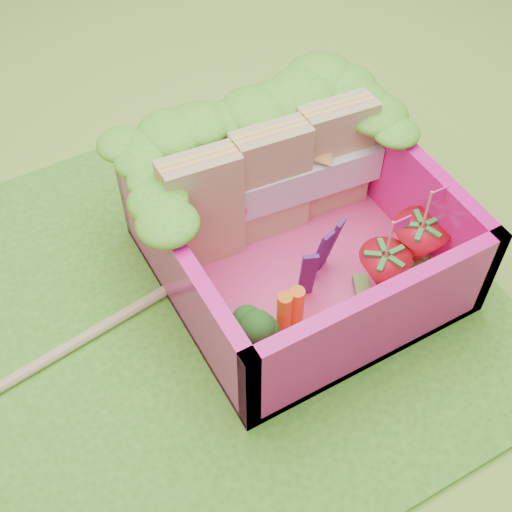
{
  "coord_description": "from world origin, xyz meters",
  "views": [
    {
      "loc": [
        -0.79,
        -1.87,
        2.88
      ],
      "look_at": [
        0.24,
        -0.04,
        0.28
      ],
      "focal_mm": 50.0,
      "sensor_mm": 36.0,
      "label": 1
    }
  ],
  "objects": [
    {
      "name": "chopsticks",
      "position": [
        -0.94,
        0.04,
        0.05
      ],
      "size": [
        2.45,
        0.4,
        0.05
      ],
      "color": "tan",
      "rests_on": "placemat"
    },
    {
      "name": "ground",
      "position": [
        0.0,
        0.0,
        0.0
      ],
      "size": [
        14.0,
        14.0,
        0.0
      ],
      "primitive_type": "plane",
      "color": "#84C838",
      "rests_on": "ground"
    },
    {
      "name": "strawberry_right",
      "position": [
        0.98,
        -0.33,
        0.22
      ],
      "size": [
        0.28,
        0.28,
        0.52
      ],
      "color": "red",
      "rests_on": "bento_floor"
    },
    {
      "name": "strawberry_left",
      "position": [
        0.74,
        -0.37,
        0.21
      ],
      "size": [
        0.25,
        0.25,
        0.49
      ],
      "color": "red",
      "rests_on": "bento_floor"
    },
    {
      "name": "broccoli",
      "position": [
        -0.0,
        -0.36,
        0.26
      ],
      "size": [
        0.3,
        0.3,
        0.26
      ],
      "color": "#5F8F45",
      "rests_on": "bento_floor"
    },
    {
      "name": "bento_floor",
      "position": [
        0.48,
        -0.04,
        0.06
      ],
      "size": [
        1.3,
        1.3,
        0.05
      ],
      "primitive_type": "cube",
      "color": "#EC3C82",
      "rests_on": "placemat"
    },
    {
      "name": "lettuce_ruffle",
      "position": [
        0.48,
        0.44,
        0.64
      ],
      "size": [
        1.43,
        0.83,
        0.11
      ],
      "color": "#3C8818",
      "rests_on": "bento_box"
    },
    {
      "name": "sandwich_stack",
      "position": [
        0.48,
        0.24,
        0.4
      ],
      "size": [
        1.18,
        0.29,
        0.65
      ],
      "color": "tan",
      "rests_on": "bento_floor"
    },
    {
      "name": "purple_wedges",
      "position": [
        0.5,
        -0.19,
        0.27
      ],
      "size": [
        0.27,
        0.15,
        0.38
      ],
      "color": "#411752",
      "rests_on": "bento_floor"
    },
    {
      "name": "bento_box",
      "position": [
        0.48,
        -0.04,
        0.31
      ],
      "size": [
        1.3,
        1.3,
        0.55
      ],
      "color": "#EE1487",
      "rests_on": "placemat"
    },
    {
      "name": "snap_peas",
      "position": [
        0.8,
        -0.39,
        0.11
      ],
      "size": [
        0.62,
        0.32,
        0.05
      ],
      "color": "#5AAA35",
      "rests_on": "bento_floor"
    },
    {
      "name": "placemat",
      "position": [
        0.0,
        0.0,
        0.01
      ],
      "size": [
        2.6,
        2.6,
        0.03
      ],
      "primitive_type": "cube",
      "color": "#489F24",
      "rests_on": "ground"
    },
    {
      "name": "carrot_sticks",
      "position": [
        0.24,
        -0.36,
        0.22
      ],
      "size": [
        0.13,
        0.07,
        0.28
      ],
      "color": "orange",
      "rests_on": "bento_floor"
    }
  ]
}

